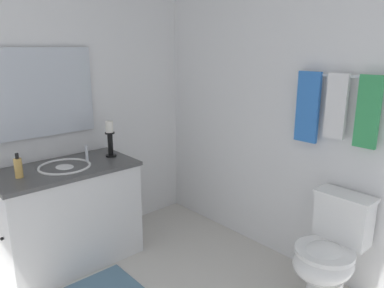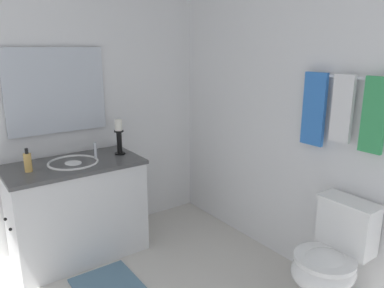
% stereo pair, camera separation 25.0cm
% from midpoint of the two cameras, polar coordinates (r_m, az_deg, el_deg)
% --- Properties ---
extents(wall_back, '(2.48, 0.04, 2.45)m').
position_cam_midpoint_polar(wall_back, '(3.03, 10.13, 5.34)').
color(wall_back, white).
rests_on(wall_back, ground).
extents(wall_left, '(0.04, 2.52, 2.45)m').
position_cam_midpoint_polar(wall_left, '(3.31, -22.04, 5.27)').
color(wall_left, white).
rests_on(wall_left, ground).
extents(vanity_cabinet, '(0.58, 1.07, 0.81)m').
position_cam_midpoint_polar(vanity_cabinet, '(3.21, -20.65, -10.24)').
color(vanity_cabinet, silver).
rests_on(vanity_cabinet, ground).
extents(sink_basin, '(0.40, 0.40, 0.24)m').
position_cam_midpoint_polar(sink_basin, '(3.08, -21.26, -4.03)').
color(sink_basin, white).
rests_on(sink_basin, vanity_cabinet).
extents(mirror, '(0.02, 0.81, 0.70)m').
position_cam_midpoint_polar(mirror, '(3.21, -24.07, 7.24)').
color(mirror, silver).
extents(candle_holder_tall, '(0.09, 0.09, 0.30)m').
position_cam_midpoint_polar(candle_holder_tall, '(3.19, -14.78, 0.92)').
color(candle_holder_tall, black).
rests_on(candle_holder_tall, vanity_cabinet).
extents(soap_bottle, '(0.06, 0.06, 0.18)m').
position_cam_midpoint_polar(soap_bottle, '(2.94, -27.52, -3.28)').
color(soap_bottle, '#E5B259').
rests_on(soap_bottle, vanity_cabinet).
extents(toilet, '(0.39, 0.54, 0.75)m').
position_cam_midpoint_polar(toilet, '(2.72, 17.93, -15.74)').
color(toilet, white).
rests_on(toilet, ground).
extents(towel_bar, '(0.64, 0.02, 0.02)m').
position_cam_midpoint_polar(towel_bar, '(2.63, 19.49, 9.89)').
color(towel_bar, silver).
extents(towel_near_vanity, '(0.17, 0.03, 0.51)m').
position_cam_midpoint_polar(towel_near_vanity, '(2.75, 15.00, 5.49)').
color(towel_near_vanity, blue).
rests_on(towel_near_vanity, towel_bar).
extents(towel_center, '(0.14, 0.03, 0.44)m').
position_cam_midpoint_polar(towel_center, '(2.64, 18.92, 5.51)').
color(towel_center, white).
rests_on(towel_center, towel_bar).
extents(towel_near_corner, '(0.15, 0.03, 0.47)m').
position_cam_midpoint_polar(towel_near_corner, '(2.55, 23.08, 4.54)').
color(towel_near_corner, '#389E59').
rests_on(towel_near_corner, towel_bar).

